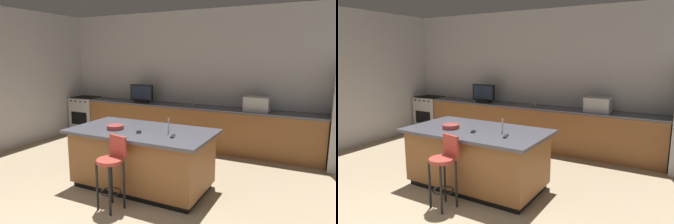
{
  "view_description": "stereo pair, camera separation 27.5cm",
  "coord_description": "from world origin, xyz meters",
  "views": [
    {
      "loc": [
        2.4,
        -1.42,
        2.0
      ],
      "look_at": [
        -0.02,
        3.37,
        1.01
      ],
      "focal_mm": 32.68,
      "sensor_mm": 36.0,
      "label": 1
    },
    {
      "loc": [
        2.64,
        -1.29,
        2.0
      ],
      "look_at": [
        -0.02,
        3.37,
        1.01
      ],
      "focal_mm": 32.68,
      "sensor_mm": 36.0,
      "label": 2
    }
  ],
  "objects": [
    {
      "name": "microwave",
      "position": [
        1.27,
        4.72,
        1.06
      ],
      "size": [
        0.48,
        0.36,
        0.29
      ],
      "primitive_type": "cube",
      "color": "#B7BABF",
      "rests_on": "counter_back"
    },
    {
      "name": "bar_stool_center",
      "position": [
        0.05,
        1.62,
        0.58
      ],
      "size": [
        0.35,
        0.36,
        0.97
      ],
      "rotation": [
        0.0,
        0.0,
        -0.2
      ],
      "color": "#B23D33",
      "rests_on": "ground_plane"
    },
    {
      "name": "counter_back",
      "position": [
        -0.08,
        4.72,
        0.46
      ],
      "size": [
        5.34,
        0.62,
        0.91
      ],
      "color": "brown",
      "rests_on": "ground_plane"
    },
    {
      "name": "wall_left",
      "position": [
        -3.59,
        2.55,
        1.5
      ],
      "size": [
        0.12,
        5.5,
        2.99
      ],
      "primitive_type": "cube",
      "color": "#BCBCC1",
      "rests_on": "ground_plane"
    },
    {
      "name": "sink_faucet_island",
      "position": [
        0.49,
        2.37,
        1.02
      ],
      "size": [
        0.02,
        0.02,
        0.22
      ],
      "primitive_type": "cylinder",
      "color": "#B2B2B7",
      "rests_on": "kitchen_island"
    },
    {
      "name": "wall_back",
      "position": [
        0.0,
        5.1,
        1.5
      ],
      "size": [
        7.59,
        0.12,
        2.99
      ],
      "primitive_type": "cube",
      "color": "#BCBCC1",
      "rests_on": "ground_plane"
    },
    {
      "name": "tv_remote",
      "position": [
        0.63,
        2.22,
        0.92
      ],
      "size": [
        0.09,
        0.18,
        0.02
      ],
      "primitive_type": "cube",
      "rotation": [
        0.0,
        0.0,
        0.29
      ],
      "color": "black",
      "rests_on": "kitchen_island"
    },
    {
      "name": "sink_faucet_back",
      "position": [
        -0.11,
        4.82,
        1.03
      ],
      "size": [
        0.02,
        0.02,
        0.24
      ],
      "primitive_type": "cylinder",
      "color": "#B2B2B7",
      "rests_on": "counter_back"
    },
    {
      "name": "range_oven",
      "position": [
        -3.12,
        4.72,
        0.46
      ],
      "size": [
        0.72,
        0.63,
        0.93
      ],
      "color": "#B7BABF",
      "rests_on": "ground_plane"
    },
    {
      "name": "cell_phone",
      "position": [
        0.08,
        2.22,
        0.91
      ],
      "size": [
        0.14,
        0.16,
        0.01
      ],
      "primitive_type": "cube",
      "rotation": [
        0.0,
        0.0,
        0.53
      ],
      "color": "black",
      "rests_on": "kitchen_island"
    },
    {
      "name": "kitchen_island",
      "position": [
        0.04,
        2.37,
        0.46
      ],
      "size": [
        2.15,
        1.18,
        0.91
      ],
      "color": "black",
      "rests_on": "ground_plane"
    },
    {
      "name": "tv_monitor",
      "position": [
        -1.38,
        4.67,
        1.11
      ],
      "size": [
        0.6,
        0.16,
        0.42
      ],
      "color": "black",
      "rests_on": "counter_back"
    },
    {
      "name": "fruit_bowl",
      "position": [
        -0.34,
        2.23,
        0.94
      ],
      "size": [
        0.26,
        0.26,
        0.06
      ],
      "primitive_type": "cylinder",
      "color": "#993833",
      "rests_on": "kitchen_island"
    }
  ]
}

